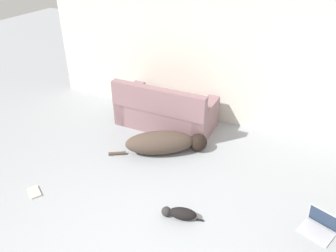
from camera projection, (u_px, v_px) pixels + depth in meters
name	position (u px, v px, depth m)	size (l,w,h in m)	color
wall_back	(232.00, 44.00, 5.07)	(6.74, 0.06, 2.77)	silver
couch	(165.00, 112.00, 5.50)	(1.62, 0.79, 0.81)	gray
dog	(164.00, 143.00, 4.88)	(1.35, 0.92, 0.34)	#4C3D33
cat	(180.00, 213.00, 3.78)	(0.50, 0.22, 0.14)	black
laptop_open	(320.00, 224.00, 3.62)	(0.42, 0.39, 0.25)	#B7B7BC
book_cream	(34.00, 192.00, 4.17)	(0.26, 0.22, 0.02)	beige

